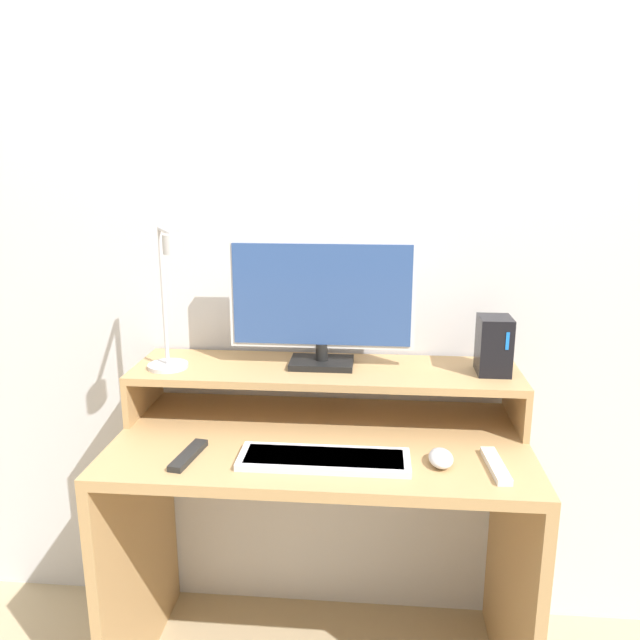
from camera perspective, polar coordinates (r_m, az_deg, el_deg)
name	(u,v)px	position (r m, az deg, el deg)	size (l,w,h in m)	color
wall_back	(330,249)	(1.94, 0.93, 6.55)	(6.00, 0.05, 2.50)	silver
desk	(321,512)	(1.86, 0.07, -17.17)	(1.13, 0.59, 0.77)	tan
monitor_shelf	(325,375)	(1.84, 0.48, -5.04)	(1.13, 0.29, 0.15)	tan
monitor	(322,300)	(1.80, 0.16, 1.80)	(0.54, 0.13, 0.37)	black
desk_lamp	(168,309)	(1.78, -13.69, 0.97)	(0.17, 0.23, 0.41)	silver
router_dock	(494,345)	(1.83, 15.61, -2.24)	(0.09, 0.11, 0.16)	black
keyboard	(324,459)	(1.61, 0.37, -12.59)	(0.43, 0.14, 0.02)	silver
mouse	(441,458)	(1.63, 10.99, -12.29)	(0.06, 0.10, 0.04)	silver
remote_control	(188,455)	(1.67, -11.94, -12.00)	(0.06, 0.17, 0.02)	black
remote_secondary	(496,466)	(1.64, 15.78, -12.69)	(0.05, 0.18, 0.02)	white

